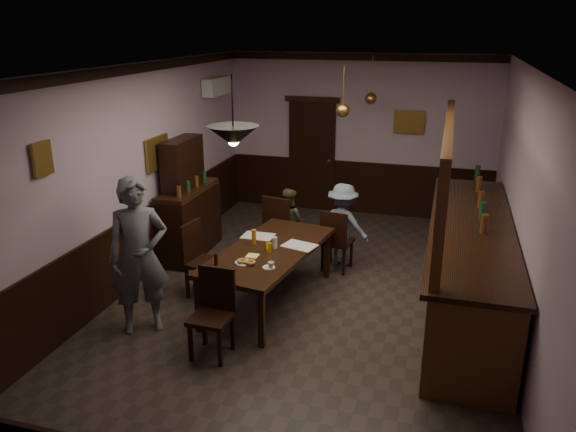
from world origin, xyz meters
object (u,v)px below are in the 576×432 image
(pendant_brass_far, at_px, (371,99))
(soda_can, at_px, (269,247))
(person_seated_right, at_px, (342,225))
(coffee_cup, at_px, (271,265))
(sideboard, at_px, (188,209))
(dining_table, at_px, (269,254))
(chair_far_left, at_px, (280,226))
(person_standing, at_px, (139,256))
(person_seated_left, at_px, (288,222))
(pendant_iron, at_px, (233,136))
(chair_near, at_px, (214,308))
(pendant_brass_mid, at_px, (343,110))
(chair_side, at_px, (200,256))
(chair_far_right, at_px, (336,238))
(bar_counter, at_px, (468,264))

(pendant_brass_far, bearing_deg, soda_can, -102.90)
(person_seated_right, distance_m, coffee_cup, 2.10)
(sideboard, bearing_deg, dining_table, -35.19)
(chair_far_left, bearing_deg, dining_table, 112.00)
(person_standing, height_order, person_seated_left, person_standing)
(pendant_iron, bearing_deg, sideboard, 128.60)
(person_standing, xyz_separation_m, person_seated_right, (1.92, 2.53, -0.30))
(chair_far_left, relative_size, chair_near, 1.08)
(person_seated_right, bearing_deg, soda_can, 79.50)
(pendant_iron, bearing_deg, person_seated_left, 91.93)
(chair_near, distance_m, pendant_brass_far, 4.94)
(person_seated_right, xyz_separation_m, soda_can, (-0.66, -1.55, 0.17))
(chair_far_left, distance_m, person_seated_left, 0.29)
(dining_table, bearing_deg, person_seated_left, 97.28)
(chair_near, height_order, pendant_brass_mid, pendant_brass_mid)
(chair_side, bearing_deg, pendant_brass_far, -18.51)
(chair_far_right, xyz_separation_m, bar_counter, (1.83, -0.63, 0.09))
(coffee_cup, height_order, soda_can, soda_can)
(bar_counter, bearing_deg, pendant_brass_mid, 148.07)
(chair_far_right, distance_m, pendant_brass_far, 2.69)
(chair_far_left, relative_size, person_seated_right, 0.83)
(chair_far_left, distance_m, sideboard, 1.49)
(chair_far_left, bearing_deg, coffee_cup, 115.01)
(person_seated_right, relative_size, bar_counter, 0.30)
(person_seated_right, bearing_deg, pendant_iron, 82.62)
(chair_near, relative_size, coffee_cup, 12.30)
(dining_table, height_order, sideboard, sideboard)
(sideboard, distance_m, pendant_iron, 3.03)
(sideboard, bearing_deg, chair_far_right, -0.76)
(person_seated_right, xyz_separation_m, pendant_brass_mid, (-0.10, 0.28, 1.66))
(chair_far_left, height_order, pendant_brass_far, pendant_brass_far)
(person_seated_left, bearing_deg, chair_near, 111.84)
(pendant_iron, relative_size, pendant_brass_far, 0.94)
(chair_far_left, xyz_separation_m, chair_near, (0.04, -2.62, -0.04))
(chair_far_right, height_order, chair_side, chair_side)
(dining_table, distance_m, person_standing, 1.65)
(chair_near, bearing_deg, pendant_iron, 81.23)
(person_standing, height_order, pendant_brass_mid, pendant_brass_mid)
(dining_table, distance_m, person_seated_right, 1.61)
(person_seated_left, distance_m, pendant_brass_far, 2.57)
(dining_table, height_order, pendant_brass_mid, pendant_brass_mid)
(chair_far_right, height_order, person_seated_right, person_seated_right)
(chair_far_right, xyz_separation_m, person_seated_right, (0.04, 0.27, 0.12))
(chair_side, relative_size, person_seated_right, 0.80)
(person_seated_left, height_order, soda_can, person_seated_left)
(person_seated_left, relative_size, pendant_brass_far, 1.35)
(sideboard, bearing_deg, chair_far_left, 3.86)
(chair_side, xyz_separation_m, pendant_brass_far, (1.74, 3.26, 1.74))
(person_seated_right, height_order, soda_can, person_seated_right)
(pendant_iron, bearing_deg, person_seated_right, 70.25)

